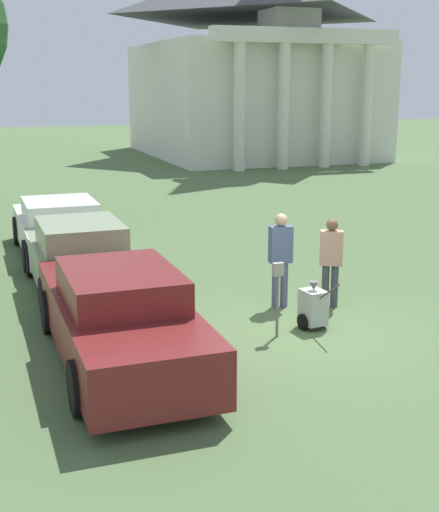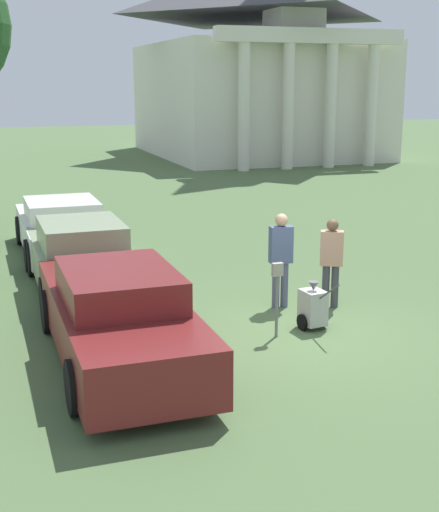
{
  "view_description": "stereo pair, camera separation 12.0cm",
  "coord_description": "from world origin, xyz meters",
  "px_view_note": "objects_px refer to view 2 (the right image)",
  "views": [
    {
      "loc": [
        -4.93,
        -10.44,
        4.17
      ],
      "look_at": [
        -0.82,
        1.37,
        1.1
      ],
      "focal_mm": 50.0,
      "sensor_mm": 36.0,
      "label": 1
    },
    {
      "loc": [
        -4.81,
        -10.48,
        4.17
      ],
      "look_at": [
        -0.82,
        1.37,
        1.1
      ],
      "focal_mm": 50.0,
      "sensor_mm": 36.0,
      "label": 2
    }
  ],
  "objects_px": {
    "person_worker": "(281,254)",
    "parked_car_maroon": "(118,316)",
    "parked_car_sage": "(81,258)",
    "equipment_cart": "(313,307)",
    "parked_car_white": "(62,228)",
    "person_supervisor": "(331,258)",
    "parking_meter": "(277,285)",
    "church": "(258,55)"
  },
  "relations": [
    {
      "from": "parked_car_sage",
      "to": "church",
      "type": "bearing_deg",
      "value": 60.75
    },
    {
      "from": "parked_car_white",
      "to": "person_worker",
      "type": "relative_size",
      "value": 2.64
    },
    {
      "from": "church",
      "to": "parked_car_white",
      "type": "bearing_deg",
      "value": -122.4
    },
    {
      "from": "parked_car_white",
      "to": "church",
      "type": "height_order",
      "value": "church"
    },
    {
      "from": "parked_car_maroon",
      "to": "equipment_cart",
      "type": "height_order",
      "value": "parked_car_maroon"
    },
    {
      "from": "person_worker",
      "to": "equipment_cart",
      "type": "bearing_deg",
      "value": 97.52
    },
    {
      "from": "parked_car_sage",
      "to": "equipment_cart",
      "type": "xyz_separation_m",
      "value": [
        3.46,
        -3.57,
        -0.3
      ]
    },
    {
      "from": "parked_car_white",
      "to": "person_supervisor",
      "type": "xyz_separation_m",
      "value": [
        4.3,
        -5.96,
        0.31
      ]
    },
    {
      "from": "parking_meter",
      "to": "parked_car_white",
      "type": "bearing_deg",
      "value": 110.76
    },
    {
      "from": "parked_car_maroon",
      "to": "parked_car_white",
      "type": "distance_m",
      "value": 7.32
    },
    {
      "from": "parked_car_sage",
      "to": "parked_car_white",
      "type": "xyz_separation_m",
      "value": [
        -0.0,
        3.37,
        -0.03
      ]
    },
    {
      "from": "equipment_cart",
      "to": "church",
      "type": "bearing_deg",
      "value": 64.05
    },
    {
      "from": "person_worker",
      "to": "parked_car_maroon",
      "type": "bearing_deg",
      "value": 30.98
    },
    {
      "from": "person_supervisor",
      "to": "church",
      "type": "xyz_separation_m",
      "value": [
        9.3,
        27.38,
        4.65
      ]
    },
    {
      "from": "parked_car_sage",
      "to": "parked_car_white",
      "type": "distance_m",
      "value": 3.37
    },
    {
      "from": "person_worker",
      "to": "person_supervisor",
      "type": "bearing_deg",
      "value": 166.45
    },
    {
      "from": "parking_meter",
      "to": "person_worker",
      "type": "height_order",
      "value": "person_worker"
    },
    {
      "from": "parked_car_maroon",
      "to": "parked_car_white",
      "type": "xyz_separation_m",
      "value": [
        -0.0,
        7.32,
        -0.05
      ]
    },
    {
      "from": "parking_meter",
      "to": "equipment_cart",
      "type": "bearing_deg",
      "value": 13.31
    },
    {
      "from": "equipment_cart",
      "to": "church",
      "type": "distance_m",
      "value": 30.57
    },
    {
      "from": "parking_meter",
      "to": "person_supervisor",
      "type": "xyz_separation_m",
      "value": [
        1.6,
        1.17,
        0.07
      ]
    },
    {
      "from": "parked_car_maroon",
      "to": "parked_car_sage",
      "type": "relative_size",
      "value": 1.09
    },
    {
      "from": "parked_car_maroon",
      "to": "parking_meter",
      "type": "bearing_deg",
      "value": 3.65
    },
    {
      "from": "person_supervisor",
      "to": "equipment_cart",
      "type": "bearing_deg",
      "value": 75.41
    },
    {
      "from": "equipment_cart",
      "to": "parked_car_maroon",
      "type": "bearing_deg",
      "value": 179.92
    },
    {
      "from": "parked_car_sage",
      "to": "parking_meter",
      "type": "distance_m",
      "value": 4.62
    },
    {
      "from": "parked_car_maroon",
      "to": "person_supervisor",
      "type": "xyz_separation_m",
      "value": [
        4.3,
        1.36,
        0.26
      ]
    },
    {
      "from": "parked_car_sage",
      "to": "person_worker",
      "type": "xyz_separation_m",
      "value": [
        3.4,
        -2.28,
        0.35
      ]
    },
    {
      "from": "parked_car_maroon",
      "to": "person_supervisor",
      "type": "bearing_deg",
      "value": 17.09
    },
    {
      "from": "parking_meter",
      "to": "person_worker",
      "type": "distance_m",
      "value": 1.63
    },
    {
      "from": "parked_car_white",
      "to": "person_worker",
      "type": "xyz_separation_m",
      "value": [
        3.4,
        -5.66,
        0.37
      ]
    },
    {
      "from": "parked_car_sage",
      "to": "person_worker",
      "type": "height_order",
      "value": "person_worker"
    },
    {
      "from": "parked_car_sage",
      "to": "church",
      "type": "height_order",
      "value": "church"
    },
    {
      "from": "parking_meter",
      "to": "parked_car_sage",
      "type": "bearing_deg",
      "value": 125.76
    },
    {
      "from": "parked_car_maroon",
      "to": "parked_car_sage",
      "type": "bearing_deg",
      "value": 89.49
    },
    {
      "from": "parking_meter",
      "to": "church",
      "type": "bearing_deg",
      "value": 69.11
    },
    {
      "from": "parking_meter",
      "to": "equipment_cart",
      "type": "xyz_separation_m",
      "value": [
        0.76,
        0.18,
        -0.51
      ]
    },
    {
      "from": "parked_car_sage",
      "to": "person_supervisor",
      "type": "bearing_deg",
      "value": -31.52
    },
    {
      "from": "parked_car_sage",
      "to": "parking_meter",
      "type": "height_order",
      "value": "parked_car_sage"
    },
    {
      "from": "parked_car_maroon",
      "to": "parking_meter",
      "type": "relative_size",
      "value": 4.16
    },
    {
      "from": "church",
      "to": "person_worker",
      "type": "bearing_deg",
      "value": -110.64
    },
    {
      "from": "parked_car_maroon",
      "to": "equipment_cart",
      "type": "distance_m",
      "value": 3.49
    }
  ]
}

